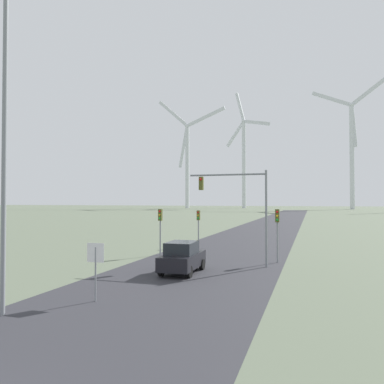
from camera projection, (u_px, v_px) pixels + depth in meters
name	position (u px, v px, depth m)	size (l,w,h in m)	color
road_surface	(261.00, 231.00, 51.56)	(10.00, 240.00, 0.01)	#2D2D33
streetlamp	(5.00, 107.00, 13.93)	(3.15, 0.32, 12.79)	gray
stop_sign_near	(96.00, 261.00, 15.73)	(0.81, 0.07, 2.45)	gray
traffic_light_post_near_left	(160.00, 221.00, 29.00)	(0.28, 0.34, 3.58)	gray
traffic_light_post_near_right	(277.00, 223.00, 25.56)	(0.28, 0.34, 3.65)	gray
traffic_light_post_mid_left	(198.00, 220.00, 34.67)	(0.28, 0.34, 3.33)	gray
traffic_light_mast_overhead	(239.00, 197.00, 24.45)	(5.17, 0.35, 6.20)	gray
car_approaching	(182.00, 257.00, 21.90)	(1.92, 4.15, 1.83)	black
wind_turbine_far_left	(187.00, 156.00, 212.44)	(41.62, 6.30, 63.35)	silver
wind_turbine_left	(244.00, 155.00, 211.68)	(27.10, 14.75, 66.69)	silver
wind_turbine_center	(352.00, 145.00, 183.58)	(35.77, 10.36, 64.03)	silver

